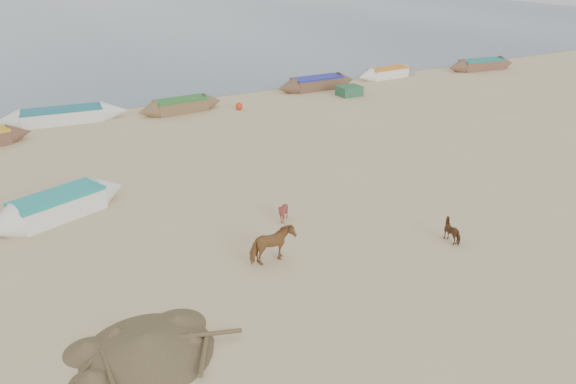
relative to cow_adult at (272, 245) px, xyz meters
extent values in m
plane|color=tan|center=(2.05, -1.37, -0.62)|extent=(140.00, 140.00, 0.00)
plane|color=slate|center=(2.05, 80.63, -0.61)|extent=(160.00, 160.00, 0.00)
imported|color=brown|center=(0.00, 0.00, 0.00)|extent=(1.50, 0.75, 1.24)
imported|color=maroon|center=(1.67, 2.32, -0.22)|extent=(0.74, 0.66, 0.79)
imported|color=#56331C|center=(6.05, -1.76, -0.23)|extent=(0.89, 0.95, 0.77)
cone|color=brown|center=(-4.74, -2.31, -0.34)|extent=(4.33, 4.33, 0.56)
sphere|color=red|center=(6.72, 17.03, -0.40)|extent=(0.44, 0.44, 0.44)
cube|color=slate|center=(-2.53, 19.60, -0.34)|extent=(1.20, 1.10, 0.56)
cube|color=#285A3B|center=(14.67, 16.65, -0.30)|extent=(1.50, 1.20, 0.64)
cube|color=slate|center=(22.12, 19.93, -0.32)|extent=(1.30, 1.20, 0.60)
camera|label=1|loc=(-7.16, -13.74, 8.66)|focal=35.00mm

